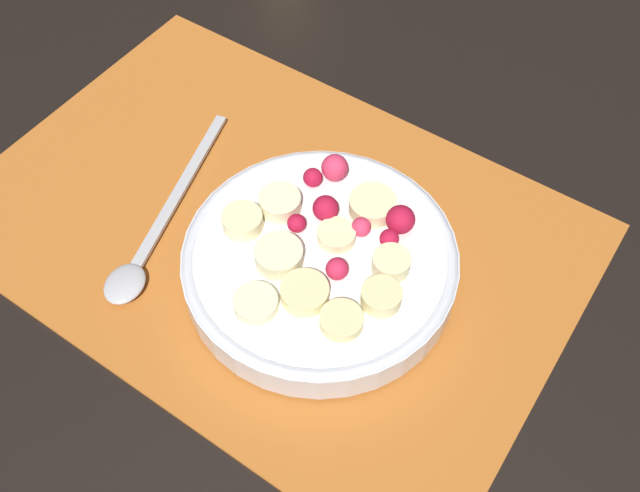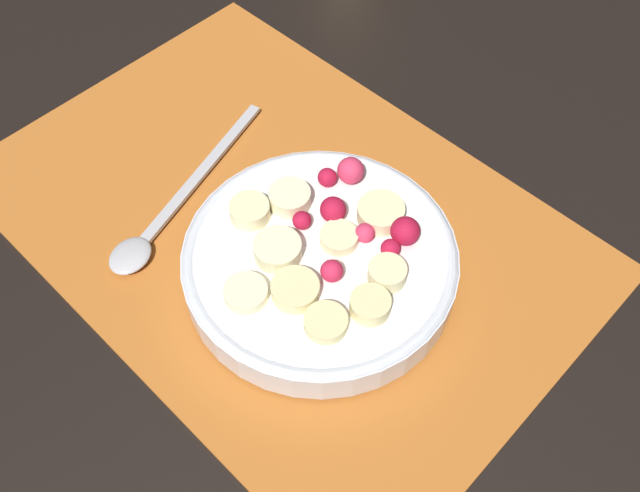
% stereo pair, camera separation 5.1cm
% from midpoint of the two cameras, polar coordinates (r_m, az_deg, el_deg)
% --- Properties ---
extents(ground_plane, '(3.00, 3.00, 0.00)m').
position_cam_midpoint_polar(ground_plane, '(0.58, -6.60, 1.21)').
color(ground_plane, black).
extents(placemat, '(0.48, 0.33, 0.01)m').
position_cam_midpoint_polar(placemat, '(0.58, -6.63, 1.39)').
color(placemat, '#B26023').
rests_on(placemat, ground_plane).
extents(fruit_bowl, '(0.20, 0.20, 0.05)m').
position_cam_midpoint_polar(fruit_bowl, '(0.53, -2.74, -1.27)').
color(fruit_bowl, silver).
rests_on(fruit_bowl, placemat).
extents(spoon, '(0.07, 0.20, 0.01)m').
position_cam_midpoint_polar(spoon, '(0.58, -15.97, 0.16)').
color(spoon, '#B2B2B7').
rests_on(spoon, placemat).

